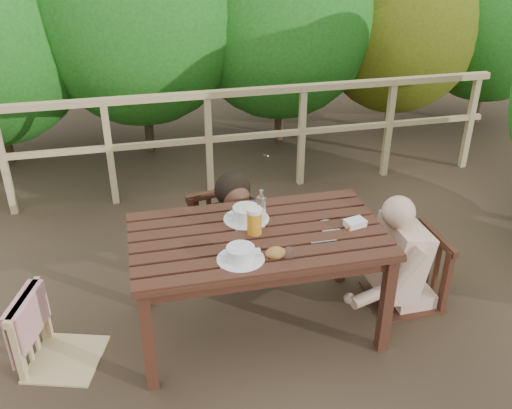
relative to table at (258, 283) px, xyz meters
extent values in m
plane|color=#473625|center=(0.00, 0.00, -0.36)|extent=(60.00, 60.00, 0.00)
cube|color=#361C12|center=(0.00, 0.00, 0.00)|extent=(1.55, 0.87, 0.72)
cube|color=tan|center=(-1.23, -0.04, 0.08)|extent=(0.55, 0.55, 0.88)
cube|color=#361C12|center=(-0.06, 0.84, 0.12)|extent=(0.58, 0.58, 0.96)
cube|color=#361C12|center=(1.07, 0.07, 0.12)|extent=(0.48, 0.48, 0.95)
cube|color=tan|center=(0.00, 2.00, 0.15)|extent=(5.60, 0.10, 1.01)
cylinder|color=white|center=(-0.16, -0.25, 0.40)|extent=(0.27, 0.27, 0.09)
cylinder|color=silver|center=(-0.03, 0.18, 0.41)|extent=(0.29, 0.29, 0.10)
ellipsoid|color=#A76A34|center=(0.04, -0.27, 0.39)|extent=(0.12, 0.09, 0.07)
cylinder|color=gold|center=(-0.02, 0.00, 0.45)|extent=(0.09, 0.09, 0.18)
cylinder|color=white|center=(0.05, 0.13, 0.48)|extent=(0.06, 0.06, 0.24)
cylinder|color=white|center=(0.11, -0.30, 0.39)|extent=(0.06, 0.06, 0.07)
cube|color=silver|center=(0.61, -0.05, 0.39)|extent=(0.14, 0.12, 0.05)
camera|label=1|loc=(-0.67, -2.86, 2.17)|focal=39.69mm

